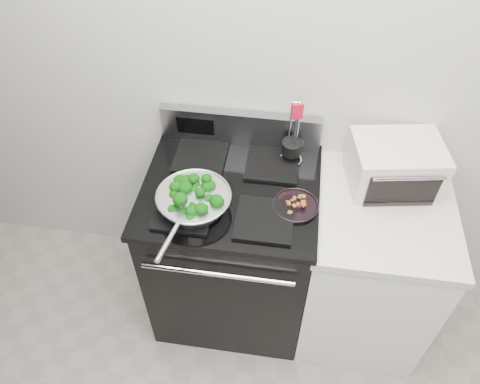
% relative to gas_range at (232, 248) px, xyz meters
% --- Properties ---
extents(back_wall, '(4.00, 0.02, 2.70)m').
position_rel_gas_range_xyz_m(back_wall, '(0.30, 0.34, 0.86)').
color(back_wall, '#B4B2AA').
rests_on(back_wall, ground).
extents(gas_range, '(0.79, 0.69, 1.13)m').
position_rel_gas_range_xyz_m(gas_range, '(0.00, 0.00, 0.00)').
color(gas_range, black).
rests_on(gas_range, floor).
extents(counter, '(0.62, 0.68, 0.92)m').
position_rel_gas_range_xyz_m(counter, '(0.68, -0.00, -0.03)').
color(counter, white).
rests_on(counter, floor).
extents(skillet, '(0.32, 0.50, 0.07)m').
position_rel_gas_range_xyz_m(skillet, '(-0.13, -0.15, 0.51)').
color(skillet, silver).
rests_on(skillet, gas_range).
extents(broccoli_pile, '(0.25, 0.25, 0.09)m').
position_rel_gas_range_xyz_m(broccoli_pile, '(-0.13, -0.15, 0.53)').
color(broccoli_pile, black).
rests_on(broccoli_pile, skillet).
extents(bacon_plate, '(0.20, 0.20, 0.04)m').
position_rel_gas_range_xyz_m(bacon_plate, '(0.29, -0.08, 0.48)').
color(bacon_plate, black).
rests_on(bacon_plate, gas_range).
extents(utensil_holder, '(0.11, 0.11, 0.33)m').
position_rel_gas_range_xyz_m(utensil_holder, '(0.25, 0.21, 0.52)').
color(utensil_holder, silver).
rests_on(utensil_holder, gas_range).
extents(toaster_oven, '(0.42, 0.35, 0.22)m').
position_rel_gas_range_xyz_m(toaster_oven, '(0.71, 0.16, 0.54)').
color(toaster_oven, beige).
rests_on(toaster_oven, counter).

